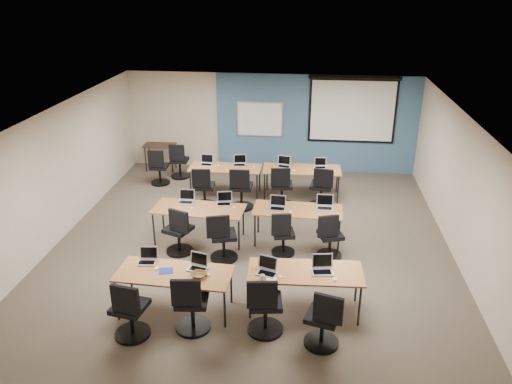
# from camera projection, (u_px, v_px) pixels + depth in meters

# --- Properties ---
(floor) EXTENTS (8.00, 9.00, 0.02)m
(floor) POSITION_uv_depth(u_px,v_px,m) (252.00, 244.00, 10.26)
(floor) COLOR #6B6354
(floor) RESTS_ON ground
(ceiling) EXTENTS (8.00, 9.00, 0.02)m
(ceiling) POSITION_uv_depth(u_px,v_px,m) (251.00, 116.00, 9.19)
(ceiling) COLOR white
(ceiling) RESTS_ON ground
(wall_back) EXTENTS (8.00, 0.04, 2.70)m
(wall_back) POSITION_uv_depth(u_px,v_px,m) (271.00, 123.00, 13.84)
(wall_back) COLOR beige
(wall_back) RESTS_ON ground
(wall_front) EXTENTS (8.00, 0.04, 2.70)m
(wall_front) POSITION_uv_depth(u_px,v_px,m) (204.00, 334.00, 5.62)
(wall_front) COLOR beige
(wall_front) RESTS_ON ground
(wall_left) EXTENTS (0.04, 9.00, 2.70)m
(wall_left) POSITION_uv_depth(u_px,v_px,m) (56.00, 175.00, 10.13)
(wall_left) COLOR beige
(wall_left) RESTS_ON ground
(wall_right) EXTENTS (0.04, 9.00, 2.70)m
(wall_right) POSITION_uv_depth(u_px,v_px,m) (464.00, 193.00, 9.32)
(wall_right) COLOR beige
(wall_right) RESTS_ON ground
(blue_accent_panel) EXTENTS (5.50, 0.04, 2.70)m
(blue_accent_panel) POSITION_uv_depth(u_px,v_px,m) (316.00, 124.00, 13.68)
(blue_accent_panel) COLOR #3D5977
(blue_accent_panel) RESTS_ON wall_back
(whiteboard) EXTENTS (1.28, 0.03, 0.98)m
(whiteboard) POSITION_uv_depth(u_px,v_px,m) (260.00, 119.00, 13.76)
(whiteboard) COLOR silver
(whiteboard) RESTS_ON wall_back
(projector_screen) EXTENTS (2.40, 0.10, 1.82)m
(projector_screen) POSITION_uv_depth(u_px,v_px,m) (353.00, 106.00, 13.32)
(projector_screen) COLOR black
(projector_screen) RESTS_ON wall_back
(training_table_front_left) EXTENTS (1.84, 0.77, 0.73)m
(training_table_front_left) POSITION_uv_depth(u_px,v_px,m) (174.00, 275.00, 7.94)
(training_table_front_left) COLOR brown
(training_table_front_left) RESTS_ON floor
(training_table_front_right) EXTENTS (1.84, 0.77, 0.73)m
(training_table_front_right) POSITION_uv_depth(u_px,v_px,m) (305.00, 274.00, 7.98)
(training_table_front_right) COLOR #96613D
(training_table_front_right) RESTS_ON floor
(training_table_mid_left) EXTENTS (1.86, 0.78, 0.73)m
(training_table_mid_left) POSITION_uv_depth(u_px,v_px,m) (199.00, 210.00, 10.17)
(training_table_mid_left) COLOR brown
(training_table_mid_left) RESTS_ON floor
(training_table_mid_right) EXTENTS (1.80, 0.75, 0.73)m
(training_table_mid_right) POSITION_uv_depth(u_px,v_px,m) (298.00, 211.00, 10.12)
(training_table_mid_right) COLOR brown
(training_table_mid_right) RESTS_ON floor
(training_table_back_left) EXTENTS (1.77, 0.74, 0.73)m
(training_table_back_left) POSITION_uv_depth(u_px,v_px,m) (225.00, 169.00, 12.36)
(training_table_back_left) COLOR #A36F32
(training_table_back_left) RESTS_ON floor
(training_table_back_right) EXTENTS (1.90, 0.79, 0.73)m
(training_table_back_right) POSITION_uv_depth(u_px,v_px,m) (302.00, 170.00, 12.26)
(training_table_back_right) COLOR olive
(training_table_back_right) RESTS_ON floor
(laptop_0) EXTENTS (0.30, 0.26, 0.23)m
(laptop_0) POSITION_uv_depth(u_px,v_px,m) (148.00, 258.00, 8.21)
(laptop_0) COLOR #B7B7C3
(laptop_0) RESTS_ON training_table_front_left
(mouse_0) EXTENTS (0.09, 0.11, 0.03)m
(mouse_0) POSITION_uv_depth(u_px,v_px,m) (157.00, 268.00, 8.02)
(mouse_0) COLOR white
(mouse_0) RESTS_ON training_table_front_left
(task_chair_0) EXTENTS (0.54, 0.54, 1.02)m
(task_chair_0) POSITION_uv_depth(u_px,v_px,m) (130.00, 314.00, 7.44)
(task_chair_0) COLOR black
(task_chair_0) RESTS_ON floor
(laptop_1) EXTENTS (0.31, 0.26, 0.23)m
(laptop_1) POSITION_uv_depth(u_px,v_px,m) (198.00, 265.00, 8.03)
(laptop_1) COLOR #AEAEAE
(laptop_1) RESTS_ON training_table_front_left
(mouse_1) EXTENTS (0.08, 0.11, 0.03)m
(mouse_1) POSITION_uv_depth(u_px,v_px,m) (208.00, 274.00, 7.86)
(mouse_1) COLOR white
(mouse_1) RESTS_ON training_table_front_left
(task_chair_1) EXTENTS (0.55, 0.55, 1.03)m
(task_chair_1) POSITION_uv_depth(u_px,v_px,m) (191.00, 308.00, 7.59)
(task_chair_1) COLOR black
(task_chair_1) RESTS_ON floor
(laptop_2) EXTENTS (0.32, 0.27, 0.24)m
(laptop_2) POSITION_uv_depth(u_px,v_px,m) (267.00, 269.00, 7.91)
(laptop_2) COLOR #B4B4B4
(laptop_2) RESTS_ON training_table_front_right
(mouse_2) EXTENTS (0.06, 0.09, 0.03)m
(mouse_2) POSITION_uv_depth(u_px,v_px,m) (280.00, 277.00, 7.80)
(mouse_2) COLOR white
(mouse_2) RESTS_ON training_table_front_right
(task_chair_2) EXTENTS (0.56, 0.56, 1.03)m
(task_chair_2) POSITION_uv_depth(u_px,v_px,m) (265.00, 310.00, 7.54)
(task_chair_2) COLOR black
(task_chair_2) RESTS_ON floor
(laptop_3) EXTENTS (0.34, 0.29, 0.25)m
(laptop_3) POSITION_uv_depth(u_px,v_px,m) (322.00, 267.00, 7.95)
(laptop_3) COLOR #B3B3BE
(laptop_3) RESTS_ON training_table_front_right
(mouse_3) EXTENTS (0.07, 0.11, 0.04)m
(mouse_3) POSITION_uv_depth(u_px,v_px,m) (335.00, 279.00, 7.73)
(mouse_3) COLOR white
(mouse_3) RESTS_ON training_table_front_right
(task_chair_3) EXTENTS (0.53, 0.52, 1.00)m
(task_chair_3) POSITION_uv_depth(u_px,v_px,m) (324.00, 323.00, 7.26)
(task_chair_3) COLOR black
(task_chair_3) RESTS_ON floor
(laptop_4) EXTENTS (0.33, 0.28, 0.25)m
(laptop_4) POSITION_uv_depth(u_px,v_px,m) (186.00, 199.00, 10.41)
(laptop_4) COLOR silver
(laptop_4) RESTS_ON training_table_mid_left
(mouse_4) EXTENTS (0.09, 0.12, 0.04)m
(mouse_4) POSITION_uv_depth(u_px,v_px,m) (192.00, 208.00, 10.11)
(mouse_4) COLOR white
(mouse_4) RESTS_ON training_table_mid_left
(task_chair_4) EXTENTS (0.56, 0.53, 1.01)m
(task_chair_4) POSITION_uv_depth(u_px,v_px,m) (179.00, 235.00, 9.77)
(task_chair_4) COLOR black
(task_chair_4) RESTS_ON floor
(laptop_5) EXTENTS (0.31, 0.26, 0.24)m
(laptop_5) POSITION_uv_depth(u_px,v_px,m) (224.00, 201.00, 10.33)
(laptop_5) COLOR #B1B1B3
(laptop_5) RESTS_ON training_table_mid_left
(mouse_5) EXTENTS (0.06, 0.09, 0.03)m
(mouse_5) POSITION_uv_depth(u_px,v_px,m) (234.00, 207.00, 10.16)
(mouse_5) COLOR white
(mouse_5) RESTS_ON training_table_mid_left
(task_chair_5) EXTENTS (0.55, 0.54, 1.02)m
(task_chair_5) POSITION_uv_depth(u_px,v_px,m) (222.00, 241.00, 9.54)
(task_chair_5) COLOR black
(task_chair_5) RESTS_ON floor
(laptop_6) EXTENTS (0.33, 0.28, 0.25)m
(laptop_6) POSITION_uv_depth(u_px,v_px,m) (278.00, 205.00, 10.13)
(laptop_6) COLOR #AFAFBD
(laptop_6) RESTS_ON training_table_mid_right
(mouse_6) EXTENTS (0.10, 0.12, 0.04)m
(mouse_6) POSITION_uv_depth(u_px,v_px,m) (291.00, 212.00, 9.95)
(mouse_6) COLOR white
(mouse_6) RESTS_ON training_table_mid_right
(task_chair_6) EXTENTS (0.47, 0.47, 0.95)m
(task_chair_6) POSITION_uv_depth(u_px,v_px,m) (283.00, 237.00, 9.72)
(task_chair_6) COLOR black
(task_chair_6) RESTS_ON floor
(laptop_7) EXTENTS (0.34, 0.29, 0.26)m
(laptop_7) POSITION_uv_depth(u_px,v_px,m) (325.00, 205.00, 10.14)
(laptop_7) COLOR #B1B1B2
(laptop_7) RESTS_ON training_table_mid_right
(mouse_7) EXTENTS (0.06, 0.09, 0.03)m
(mouse_7) POSITION_uv_depth(u_px,v_px,m) (338.00, 214.00, 9.86)
(mouse_7) COLOR white
(mouse_7) RESTS_ON training_table_mid_right
(task_chair_7) EXTENTS (0.51, 0.49, 0.98)m
(task_chair_7) POSITION_uv_depth(u_px,v_px,m) (329.00, 239.00, 9.62)
(task_chair_7) COLOR black
(task_chair_7) RESTS_ON floor
(laptop_8) EXTENTS (0.31, 0.27, 0.24)m
(laptop_8) POSITION_uv_depth(u_px,v_px,m) (207.00, 162.00, 12.51)
(laptop_8) COLOR silver
(laptop_8) RESTS_ON training_table_back_left
(mouse_8) EXTENTS (0.07, 0.10, 0.03)m
(mouse_8) POSITION_uv_depth(u_px,v_px,m) (218.00, 165.00, 12.43)
(mouse_8) COLOR white
(mouse_8) RESTS_ON training_table_back_left
(task_chair_8) EXTENTS (0.53, 0.53, 1.01)m
(task_chair_8) POSITION_uv_depth(u_px,v_px,m) (204.00, 190.00, 11.80)
(task_chair_8) COLOR black
(task_chair_8) RESTS_ON floor
(laptop_9) EXTENTS (0.32, 0.27, 0.24)m
(laptop_9) POSITION_uv_depth(u_px,v_px,m) (240.00, 162.00, 12.49)
(laptop_9) COLOR #BCBCBC
(laptop_9) RESTS_ON training_table_back_left
(mouse_9) EXTENTS (0.07, 0.09, 0.03)m
(mouse_9) POSITION_uv_depth(u_px,v_px,m) (254.00, 167.00, 12.33)
(mouse_9) COLOR white
(mouse_9) RESTS_ON training_table_back_left
(task_chair_9) EXTENTS (0.57, 0.57, 1.05)m
(task_chair_9) POSITION_uv_depth(u_px,v_px,m) (241.00, 192.00, 11.69)
(task_chair_9) COLOR black
(task_chair_9) RESTS_ON floor
(laptop_10) EXTENTS (0.33, 0.28, 0.25)m
(laptop_10) POSITION_uv_depth(u_px,v_px,m) (284.00, 164.00, 12.39)
(laptop_10) COLOR silver
(laptop_10) RESTS_ON training_table_back_right
(mouse_10) EXTENTS (0.07, 0.11, 0.04)m
(mouse_10) POSITION_uv_depth(u_px,v_px,m) (294.00, 170.00, 12.11)
(mouse_10) COLOR white
(mouse_10) RESTS_ON training_table_back_right
(task_chair_10) EXTENTS (0.55, 0.55, 1.03)m
(task_chair_10) POSITION_uv_depth(u_px,v_px,m) (281.00, 190.00, 11.81)
(task_chair_10) COLOR black
(task_chair_10) RESTS_ON floor
(laptop_11) EXTENTS (0.30, 0.25, 0.23)m
(laptop_11) POSITION_uv_depth(u_px,v_px,m) (320.00, 165.00, 12.32)
(laptop_11) COLOR #AEAEAE
(laptop_11) RESTS_ON training_table_back_right
(mouse_11) EXTENTS (0.07, 0.10, 0.03)m
(mouse_11) POSITION_uv_depth(u_px,v_px,m) (335.00, 171.00, 12.08)
(mouse_11) COLOR white
(mouse_11) RESTS_ON training_table_back_right
(task_chair_11) EXTENTS (0.56, 0.56, 1.04)m
(task_chair_11) POSITION_uv_depth(u_px,v_px,m) (321.00, 191.00, 11.76)
(task_chair_11) COLOR black
(task_chair_11) RESTS_ON floor
(blue_mousepad) EXTENTS (0.27, 0.25, 0.01)m
(blue_mousepad) POSITION_uv_depth(u_px,v_px,m) (166.00, 271.00, 7.97)
(blue_mousepad) COLOR #222499
(blue_mousepad) RESTS_ON training_table_front_left
(snack_bowl) EXTENTS (0.31, 0.31, 0.06)m
(snack_bowl) POSITION_uv_depth(u_px,v_px,m) (199.00, 275.00, 7.81)
(snack_bowl) COLOR #985B22
(snack_bowl) RESTS_ON training_table_front_left
(snack_plate) EXTENTS (0.21, 0.21, 0.01)m
(snack_plate) POSITION_uv_depth(u_px,v_px,m) (271.00, 279.00, 7.75)
(snack_plate) COLOR white
(snack_plate) RESTS_ON training_table_front_right
(coffee_cup) EXTENTS (0.08, 0.08, 0.06)m
(coffee_cup) POSITION_uv_depth(u_px,v_px,m) (262.00, 277.00, 7.73)
(coffee_cup) COLOR white
(coffee_cup) RESTS_ON snack_plate
(utility_table) EXTENTS (0.88, 0.49, 0.75)m
(utility_table) POSITION_uv_depth(u_px,v_px,m) (160.00, 148.00, 14.00)
(utility_table) COLOR black
(utility_table) RESTS_ON floor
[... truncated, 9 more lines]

